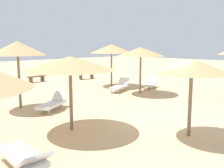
% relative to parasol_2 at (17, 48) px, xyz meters
% --- Properties ---
extents(ground_plane, '(80.00, 80.00, 0.00)m').
position_rel_parasol_2_xyz_m(ground_plane, '(2.82, -6.27, -2.78)').
color(ground_plane, '#D1B284').
extents(parasol_2, '(2.56, 2.56, 3.11)m').
position_rel_parasol_2_xyz_m(parasol_2, '(0.00, 0.00, 0.00)').
color(parasol_2, '#75604C').
rests_on(parasol_2, ground).
extents(parasol_3, '(2.81, 2.81, 2.80)m').
position_rel_parasol_2_xyz_m(parasol_3, '(6.86, -1.59, -0.25)').
color(parasol_3, '#75604C').
rests_on(parasol_3, ground).
extents(parasol_5, '(3.04, 3.04, 2.97)m').
position_rel_parasol_2_xyz_m(parasol_5, '(7.59, 1.66, -0.13)').
color(parasol_5, '#75604C').
rests_on(parasol_5, ground).
extents(parasol_6, '(2.43, 2.43, 2.52)m').
position_rel_parasol_2_xyz_m(parasol_6, '(2.30, -7.39, -0.50)').
color(parasol_6, '#75604C').
rests_on(parasol_6, ground).
extents(parasol_7, '(3.12, 3.12, 2.57)m').
position_rel_parasol_2_xyz_m(parasol_7, '(-0.10, -4.23, -0.45)').
color(parasol_7, '#75604C').
rests_on(parasol_7, ground).
extents(lounger_0, '(0.75, 1.93, 0.68)m').
position_rel_parasol_2_xyz_m(lounger_0, '(-2.58, -5.80, -2.46)').
color(lounger_0, white).
rests_on(lounger_0, ground).
extents(lounger_2, '(1.96, 1.47, 0.72)m').
position_rel_parasol_2_xyz_m(lounger_2, '(0.91, -1.38, -2.46)').
color(lounger_2, white).
rests_on(lounger_2, ground).
extents(lounger_3, '(1.95, 1.34, 0.80)m').
position_rel_parasol_2_xyz_m(lounger_3, '(8.78, -0.91, -2.45)').
color(lounger_3, white).
rests_on(lounger_3, ground).
extents(lounger_5, '(1.97, 1.24, 0.78)m').
position_rel_parasol_2_xyz_m(lounger_5, '(6.48, -0.21, -2.45)').
color(lounger_5, white).
rests_on(lounger_5, ground).
extents(bench_0, '(1.54, 0.61, 0.49)m').
position_rel_parasol_2_xyz_m(bench_0, '(8.57, 5.77, -2.43)').
color(bench_0, brown).
rests_on(bench_0, ground).
extents(bench_1, '(1.54, 0.59, 0.49)m').
position_rel_parasol_2_xyz_m(bench_1, '(4.65, 7.18, -2.43)').
color(bench_1, brown).
rests_on(bench_1, ground).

